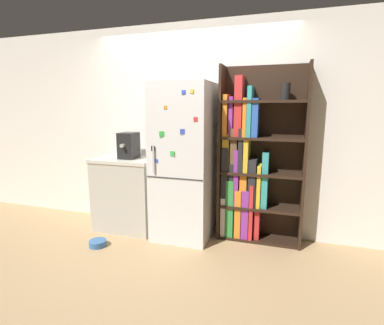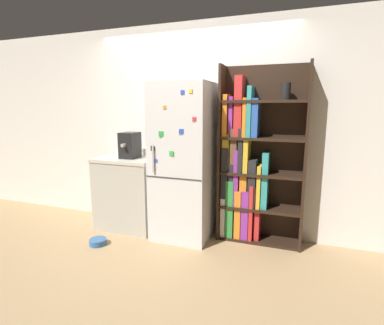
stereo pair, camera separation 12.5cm
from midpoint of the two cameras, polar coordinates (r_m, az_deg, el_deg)
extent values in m
plane|color=tan|center=(3.74, -1.35, -14.46)|extent=(16.00, 16.00, 0.00)
cube|color=white|center=(3.85, 1.16, 6.34)|extent=(8.00, 0.05, 2.60)
cube|color=silver|center=(3.58, -0.61, 0.07)|extent=(0.67, 0.62, 1.86)
cube|color=#333333|center=(3.32, -2.52, -3.02)|extent=(0.66, 0.01, 0.01)
cube|color=#B2B2B7|center=(3.37, -6.35, 0.58)|extent=(0.02, 0.02, 0.30)
cube|color=blue|center=(3.37, -5.88, 0.35)|extent=(0.04, 0.01, 0.04)
cube|color=blue|center=(3.20, -0.92, 5.91)|extent=(0.05, 0.02, 0.05)
cube|color=green|center=(3.27, -2.87, 1.72)|extent=(0.05, 0.02, 0.05)
cube|color=green|center=(3.30, -4.80, 5.44)|extent=(0.06, 0.02, 0.06)
cube|color=red|center=(3.14, 1.58, 8.24)|extent=(0.04, 0.01, 0.04)
cube|color=black|center=(3.36, -6.48, 2.69)|extent=(0.05, 0.02, 0.06)
cube|color=orange|center=(3.26, -4.14, 10.47)|extent=(0.03, 0.01, 0.03)
cube|color=yellow|center=(3.16, 0.88, 13.43)|extent=(0.04, 0.01, 0.04)
cube|color=blue|center=(3.19, -0.69, 13.25)|extent=(0.04, 0.01, 0.04)
cube|color=black|center=(3.59, 6.66, 1.55)|extent=(0.03, 0.31, 2.05)
cube|color=black|center=(3.50, 21.73, 0.65)|extent=(0.03, 0.31, 2.05)
cube|color=black|center=(3.65, 14.34, 1.44)|extent=(0.97, 0.03, 2.05)
cube|color=black|center=(3.80, 13.42, -14.06)|extent=(0.91, 0.28, 0.03)
cube|color=black|center=(3.66, 13.68, -8.42)|extent=(0.91, 0.28, 0.03)
cube|color=black|center=(3.55, 13.96, -2.15)|extent=(0.91, 0.28, 0.03)
cube|color=black|center=(3.49, 14.25, 4.43)|extent=(0.91, 0.28, 0.03)
cube|color=black|center=(3.47, 14.55, 11.17)|extent=(0.91, 0.28, 0.03)
cube|color=silver|center=(3.77, 7.23, -9.88)|extent=(0.06, 0.26, 0.48)
cube|color=#338C3F|center=(3.72, 8.43, -8.45)|extent=(0.09, 0.24, 0.70)
cube|color=orange|center=(3.73, 9.94, -9.36)|extent=(0.07, 0.26, 0.58)
cube|color=purple|center=(3.70, 11.23, -9.51)|extent=(0.08, 0.23, 0.59)
cube|color=red|center=(3.68, 12.35, -9.03)|extent=(0.04, 0.26, 0.66)
cube|color=red|center=(3.69, 13.40, -9.23)|extent=(0.06, 0.20, 0.64)
cube|color=#262628|center=(3.63, 7.57, -2.48)|extent=(0.08, 0.25, 0.69)
cube|color=#262628|center=(3.64, 8.68, -3.98)|extent=(0.06, 0.23, 0.50)
cube|color=purple|center=(3.60, 9.64, -2.80)|extent=(0.06, 0.23, 0.67)
cube|color=orange|center=(3.60, 10.94, -3.25)|extent=(0.08, 0.21, 0.62)
cube|color=#262628|center=(3.58, 12.49, -3.84)|extent=(0.09, 0.23, 0.56)
cube|color=gold|center=(3.59, 13.72, -4.39)|extent=(0.04, 0.24, 0.50)
cube|color=teal|center=(3.56, 14.77, -3.31)|extent=(0.07, 0.21, 0.65)
cube|color=gold|center=(3.58, 7.72, 1.94)|extent=(0.08, 0.22, 0.43)
cube|color=brown|center=(3.55, 9.18, 2.39)|extent=(0.08, 0.21, 0.50)
cube|color=#262628|center=(3.53, 10.47, 2.33)|extent=(0.05, 0.22, 0.51)
cube|color=gold|center=(3.53, 11.48, 2.30)|extent=(0.05, 0.25, 0.51)
cube|color=orange|center=(3.53, 7.63, 8.85)|extent=(0.05, 0.23, 0.48)
cube|color=purple|center=(3.53, 8.69, 8.62)|extent=(0.04, 0.20, 0.45)
cube|color=red|center=(3.51, 10.07, 10.42)|extent=(0.09, 0.23, 0.68)
cube|color=orange|center=(3.50, 11.26, 8.39)|extent=(0.04, 0.25, 0.44)
cube|color=teal|center=(3.49, 12.10, 9.40)|extent=(0.05, 0.26, 0.56)
cube|color=#2D59B2|center=(3.47, 13.09, 8.28)|extent=(0.07, 0.23, 0.43)
cylinder|color=black|center=(3.46, 18.46, 12.72)|extent=(0.10, 0.10, 0.18)
cube|color=#BCB7A8|center=(4.05, -10.95, -5.91)|extent=(0.78, 0.58, 0.90)
cube|color=beige|center=(3.94, -11.18, 0.65)|extent=(0.80, 0.60, 0.04)
cube|color=black|center=(3.88, -10.84, 3.25)|extent=(0.20, 0.24, 0.33)
cylinder|color=#A5A39E|center=(3.75, -12.03, 3.22)|extent=(0.04, 0.06, 0.04)
cylinder|color=#3366A5|center=(3.75, -16.54, -14.28)|extent=(0.20, 0.20, 0.07)
torus|color=#3366A5|center=(3.74, -16.56, -13.88)|extent=(0.20, 0.20, 0.01)
camera|label=1|loc=(0.06, -89.00, 0.18)|focal=28.00mm
camera|label=2|loc=(0.06, 91.00, -0.18)|focal=28.00mm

